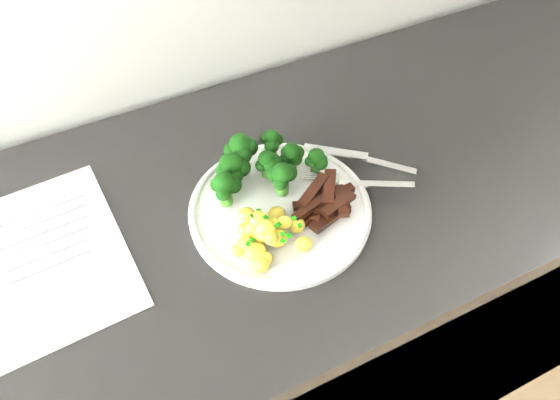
{
  "coord_description": "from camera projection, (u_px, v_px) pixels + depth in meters",
  "views": [
    {
      "loc": [
        -0.02,
        1.16,
        1.57
      ],
      "look_at": [
        0.21,
        1.64,
        0.92
      ],
      "focal_mm": 35.16,
      "sensor_mm": 36.0,
      "label": 1
    }
  ],
  "objects": [
    {
      "name": "counter",
      "position": [
        232.0,
        345.0,
        1.2
      ],
      "size": [
        2.38,
        0.6,
        0.89
      ],
      "color": "black",
      "rests_on": "ground"
    },
    {
      "name": "recipe_paper",
      "position": [
        49.0,
        257.0,
        0.81
      ],
      "size": [
        0.23,
        0.31,
        0.0
      ],
      "color": "white",
      "rests_on": "counter"
    },
    {
      "name": "plate",
      "position": [
        280.0,
        209.0,
        0.86
      ],
      "size": [
        0.29,
        0.29,
        0.02
      ],
      "color": "white",
      "rests_on": "counter"
    },
    {
      "name": "broccoli",
      "position": [
        258.0,
        163.0,
        0.86
      ],
      "size": [
        0.19,
        0.12,
        0.08
      ],
      "color": "#2A5C17",
      "rests_on": "plate"
    },
    {
      "name": "potatoes",
      "position": [
        265.0,
        235.0,
        0.8
      ],
      "size": [
        0.12,
        0.11,
        0.04
      ],
      "color": "#FCDC4E",
      "rests_on": "plate"
    },
    {
      "name": "beef_strips",
      "position": [
        325.0,
        203.0,
        0.85
      ],
      "size": [
        0.12,
        0.1,
        0.03
      ],
      "color": "black",
      "rests_on": "plate"
    },
    {
      "name": "fork",
      "position": [
        361.0,
        182.0,
        0.88
      ],
      "size": [
        0.16,
        0.11,
        0.02
      ],
      "color": "silver",
      "rests_on": "plate"
    },
    {
      "name": "knife",
      "position": [
        374.0,
        162.0,
        0.92
      ],
      "size": [
        0.15,
        0.14,
        0.02
      ],
      "color": "silver",
      "rests_on": "plate"
    }
  ]
}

